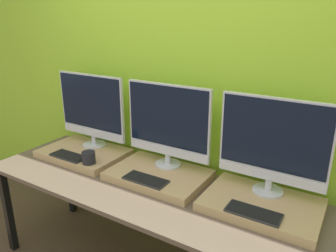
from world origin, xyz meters
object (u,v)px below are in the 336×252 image
monitor_center (168,123)px  monitor_right (273,143)px  mug (89,158)px  keyboard_center (146,179)px  keyboard_right (253,213)px  monitor_left (91,108)px  keyboard_left (69,156)px

monitor_center → monitor_right: (0.70, 0.00, 0.00)m
mug → keyboard_center: (0.49, -0.00, -0.04)m
keyboard_center → monitor_right: size_ratio=0.47×
mug → keyboard_right: size_ratio=0.32×
monitor_left → mug: (0.21, -0.27, -0.27)m
keyboard_right → monitor_center: bearing=158.9°
mug → keyboard_right: bearing=-0.0°
monitor_center → keyboard_right: 0.81m
monitor_center → keyboard_center: 0.40m
monitor_right → keyboard_right: 0.40m
mug → keyboard_left: bearing=-180.0°
keyboard_left → keyboard_right: bearing=0.0°
keyboard_center → keyboard_right: bearing=0.0°
monitor_left → mug: size_ratio=6.62×
monitor_left → monitor_center: same height
mug → keyboard_right: (1.19, -0.00, -0.04)m
keyboard_left → monitor_right: bearing=10.9°
monitor_left → monitor_right: 1.39m
mug → monitor_center: size_ratio=0.15×
monitor_left → keyboard_left: size_ratio=2.15×
monitor_center → keyboard_center: (0.00, -0.27, -0.30)m
keyboard_left → monitor_center: 0.81m
mug → keyboard_right: mug is taller
mug → keyboard_center: mug is taller
monitor_left → mug: monitor_left is taller
keyboard_left → mug: 0.21m
keyboard_right → keyboard_center: bearing=180.0°
keyboard_center → keyboard_left: bearing=180.0°
keyboard_left → keyboard_right: 1.39m
monitor_left → keyboard_right: bearing=-10.9°
keyboard_right → mug: bearing=180.0°
monitor_left → keyboard_left: 0.40m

